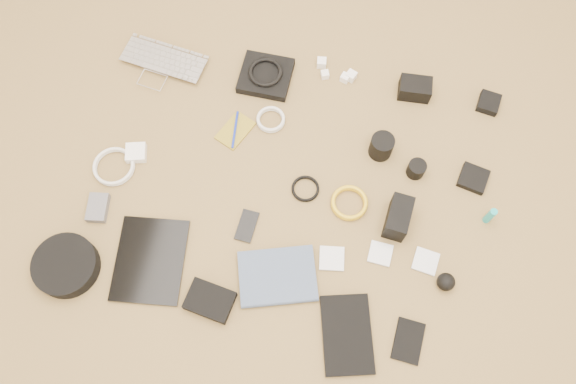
% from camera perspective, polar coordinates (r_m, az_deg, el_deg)
% --- Properties ---
extents(laptop, '(0.34, 0.26, 0.02)m').
position_cam_1_polar(laptop, '(2.16, -12.94, 12.06)').
color(laptop, silver).
rests_on(laptop, ground).
extents(headphone_pouch, '(0.18, 0.17, 0.03)m').
position_cam_1_polar(headphone_pouch, '(2.09, -2.28, 11.71)').
color(headphone_pouch, black).
rests_on(headphone_pouch, ground).
extents(headphones, '(0.15, 0.15, 0.02)m').
position_cam_1_polar(headphones, '(2.07, -2.30, 12.08)').
color(headphones, black).
rests_on(headphones, headphone_pouch).
extents(charger_a, '(0.04, 0.04, 0.03)m').
position_cam_1_polar(charger_a, '(2.13, 3.43, 12.98)').
color(charger_a, white).
rests_on(charger_a, ground).
extents(charger_b, '(0.04, 0.04, 0.03)m').
position_cam_1_polar(charger_b, '(2.10, 5.82, 11.47)').
color(charger_b, white).
rests_on(charger_b, ground).
extents(charger_c, '(0.04, 0.04, 0.03)m').
position_cam_1_polar(charger_c, '(2.10, 6.42, 11.64)').
color(charger_c, white).
rests_on(charger_c, ground).
extents(charger_d, '(0.04, 0.04, 0.03)m').
position_cam_1_polar(charger_d, '(2.10, 3.77, 11.82)').
color(charger_d, white).
rests_on(charger_d, ground).
extents(dslr_camera, '(0.12, 0.08, 0.06)m').
position_cam_1_polar(dslr_camera, '(2.09, 12.76, 10.21)').
color(dslr_camera, black).
rests_on(dslr_camera, ground).
extents(lens_pouch, '(0.08, 0.09, 0.03)m').
position_cam_1_polar(lens_pouch, '(2.15, 19.72, 8.52)').
color(lens_pouch, black).
rests_on(lens_pouch, ground).
extents(notebook_olive, '(0.13, 0.16, 0.01)m').
position_cam_1_polar(notebook_olive, '(2.00, -5.38, 6.24)').
color(notebook_olive, olive).
rests_on(notebook_olive, ground).
extents(pen_blue, '(0.02, 0.14, 0.01)m').
position_cam_1_polar(pen_blue, '(1.99, -5.40, 6.34)').
color(pen_blue, '#1629B4').
rests_on(pen_blue, notebook_olive).
extents(cable_white_a, '(0.11, 0.11, 0.01)m').
position_cam_1_polar(cable_white_a, '(2.00, -1.76, 7.29)').
color(cable_white_a, silver).
rests_on(cable_white_a, ground).
extents(lens_a, '(0.09, 0.09, 0.09)m').
position_cam_1_polar(lens_a, '(1.94, 9.47, 4.60)').
color(lens_a, black).
rests_on(lens_a, ground).
extents(lens_b, '(0.07, 0.07, 0.06)m').
position_cam_1_polar(lens_b, '(1.94, 12.91, 2.30)').
color(lens_b, black).
rests_on(lens_b, ground).
extents(card_reader, '(0.11, 0.11, 0.02)m').
position_cam_1_polar(card_reader, '(2.00, 18.31, 1.33)').
color(card_reader, black).
rests_on(card_reader, ground).
extents(power_brick, '(0.08, 0.08, 0.03)m').
position_cam_1_polar(power_brick, '(2.00, -15.18, 3.87)').
color(power_brick, white).
rests_on(power_brick, ground).
extents(cable_white_b, '(0.17, 0.17, 0.01)m').
position_cam_1_polar(cable_white_b, '(2.01, -17.22, 2.41)').
color(cable_white_b, silver).
rests_on(cable_white_b, ground).
extents(cable_black, '(0.10, 0.10, 0.01)m').
position_cam_1_polar(cable_black, '(1.89, 1.78, 0.29)').
color(cable_black, black).
rests_on(cable_black, ground).
extents(cable_yellow, '(0.13, 0.13, 0.01)m').
position_cam_1_polar(cable_yellow, '(1.88, 6.22, -1.18)').
color(cable_yellow, gold).
rests_on(cable_yellow, ground).
extents(flash, '(0.08, 0.13, 0.10)m').
position_cam_1_polar(flash, '(1.84, 11.12, -2.55)').
color(flash, black).
rests_on(flash, ground).
extents(lens_cleaner, '(0.03, 0.03, 0.08)m').
position_cam_1_polar(lens_cleaner, '(1.93, 19.83, -2.29)').
color(lens_cleaner, '#19A4A8').
rests_on(lens_cleaner, ground).
extents(battery_charger, '(0.08, 0.11, 0.03)m').
position_cam_1_polar(battery_charger, '(1.96, -18.75, -1.52)').
color(battery_charger, '#56565B').
rests_on(battery_charger, ground).
extents(tablet, '(0.25, 0.31, 0.01)m').
position_cam_1_polar(tablet, '(1.86, -13.82, -6.74)').
color(tablet, black).
rests_on(tablet, ground).
extents(phone, '(0.06, 0.11, 0.01)m').
position_cam_1_polar(phone, '(1.85, -4.20, -3.46)').
color(phone, black).
rests_on(phone, ground).
extents(filter_case_left, '(0.09, 0.09, 0.01)m').
position_cam_1_polar(filter_case_left, '(1.82, 4.47, -6.75)').
color(filter_case_left, silver).
rests_on(filter_case_left, ground).
extents(filter_case_mid, '(0.08, 0.08, 0.01)m').
position_cam_1_polar(filter_case_mid, '(1.84, 9.36, -6.19)').
color(filter_case_mid, silver).
rests_on(filter_case_mid, ground).
extents(filter_case_right, '(0.09, 0.09, 0.01)m').
position_cam_1_polar(filter_case_right, '(1.86, 13.80, -6.85)').
color(filter_case_right, silver).
rests_on(filter_case_right, ground).
extents(air_blower, '(0.07, 0.07, 0.06)m').
position_cam_1_polar(air_blower, '(1.84, 15.75, -8.79)').
color(air_blower, black).
rests_on(air_blower, ground).
extents(headphone_case, '(0.24, 0.24, 0.06)m').
position_cam_1_polar(headphone_case, '(1.92, -21.62, -6.96)').
color(headphone_case, black).
rests_on(headphone_case, ground).
extents(drive_case, '(0.16, 0.12, 0.04)m').
position_cam_1_polar(drive_case, '(1.79, -7.94, -10.88)').
color(drive_case, black).
rests_on(drive_case, ground).
extents(paperback, '(0.28, 0.24, 0.02)m').
position_cam_1_polar(paperback, '(1.77, -0.80, -11.40)').
color(paperback, '#41526F').
rests_on(paperback, ground).
extents(notebook_black_a, '(0.21, 0.27, 0.02)m').
position_cam_1_polar(notebook_black_a, '(1.77, 6.01, -14.19)').
color(notebook_black_a, black).
rests_on(notebook_black_a, ground).
extents(notebook_black_b, '(0.09, 0.13, 0.01)m').
position_cam_1_polar(notebook_black_b, '(1.80, 12.11, -14.57)').
color(notebook_black_b, black).
rests_on(notebook_black_b, ground).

